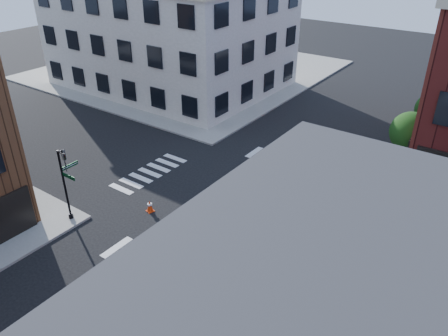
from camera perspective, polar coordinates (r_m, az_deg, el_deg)
ground at (r=27.33m, az=0.94°, el=-4.85°), size 120.00×120.00×0.00m
sidewalk_nw at (r=54.34m, az=-4.76°, el=12.71°), size 30.00×30.00×0.15m
building_nw at (r=48.11m, az=-7.10°, el=17.13°), size 22.00×16.00×11.00m
tree_near at (r=31.57m, az=23.20°, el=4.09°), size 2.69×2.69×4.49m
tree_far at (r=37.20m, az=25.49°, el=6.74°), size 2.43×2.43×4.07m
signal_pole at (r=26.09m, az=-19.96°, el=-1.20°), size 1.29×1.24×4.60m
box_truck at (r=19.53m, az=24.93°, el=-16.50°), size 9.18×3.03×4.11m
traffic_cone at (r=26.94m, az=-9.67°, el=-4.92°), size 0.51×0.51×0.77m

